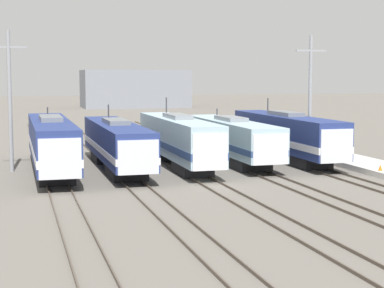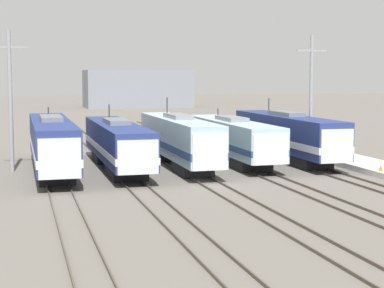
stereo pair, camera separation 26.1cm
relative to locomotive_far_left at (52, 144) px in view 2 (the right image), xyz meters
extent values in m
plane|color=#666059|center=(10.22, -8.07, -2.24)|extent=(400.00, 400.00, 0.00)
cube|color=#4C4238|center=(-0.72, -8.07, -2.17)|extent=(0.07, 120.00, 0.15)
cube|color=#4C4238|center=(0.72, -8.07, -2.17)|extent=(0.07, 120.00, 0.15)
cube|color=#4C4238|center=(4.39, -8.07, -2.17)|extent=(0.07, 120.00, 0.15)
cube|color=#4C4238|center=(5.83, -8.07, -2.17)|extent=(0.07, 120.00, 0.15)
cube|color=#4C4238|center=(9.51, -8.07, -2.17)|extent=(0.07, 120.00, 0.15)
cube|color=#4C4238|center=(10.94, -8.07, -2.17)|extent=(0.07, 120.00, 0.15)
cube|color=#4C4238|center=(14.62, -8.07, -2.17)|extent=(0.07, 120.00, 0.15)
cube|color=#4C4238|center=(16.05, -8.07, -2.17)|extent=(0.07, 120.00, 0.15)
cube|color=#4C4238|center=(19.73, -8.07, -2.17)|extent=(0.07, 120.00, 0.15)
cube|color=#4C4238|center=(21.17, -8.07, -2.17)|extent=(0.07, 120.00, 0.15)
cube|color=black|center=(0.00, -4.40, -1.77)|extent=(2.48, 4.34, 0.95)
cube|color=black|center=(0.00, 5.46, -1.77)|extent=(2.48, 4.34, 0.95)
cube|color=navy|center=(0.00, 0.53, 0.24)|extent=(2.91, 19.72, 3.07)
cube|color=silver|center=(0.00, 0.53, -0.37)|extent=(2.95, 19.76, 0.55)
cube|color=silver|center=(0.00, -8.40, 0.01)|extent=(2.68, 2.07, 2.61)
cube|color=black|center=(0.00, -9.35, 0.58)|extent=(2.28, 0.08, 0.73)
cube|color=slate|center=(0.00, 0.53, 1.95)|extent=(1.60, 4.93, 0.35)
cylinder|color=#38383D|center=(0.00, 4.87, 2.18)|extent=(0.12, 0.12, 0.82)
cube|color=black|center=(5.11, -4.05, -1.77)|extent=(2.54, 4.15, 0.95)
cube|color=black|center=(5.11, 5.38, -1.77)|extent=(2.54, 4.15, 0.95)
cube|color=navy|center=(5.11, 0.67, 0.06)|extent=(2.99, 18.86, 2.71)
cube|color=silver|center=(5.11, 0.67, -0.48)|extent=(3.03, 18.90, 0.49)
cube|color=silver|center=(5.11, -7.94, -0.14)|extent=(2.75, 1.84, 2.30)
cube|color=black|center=(5.11, -8.78, 0.37)|extent=(2.34, 0.08, 0.64)
cube|color=slate|center=(5.11, 0.67, 1.59)|extent=(1.64, 4.72, 0.35)
cylinder|color=#38383D|center=(5.11, 4.82, 2.09)|extent=(0.12, 0.12, 1.35)
cube|color=#232326|center=(10.22, -3.73, -1.77)|extent=(2.32, 4.00, 0.95)
cube|color=#232326|center=(10.22, 5.35, -1.77)|extent=(2.32, 4.00, 0.95)
cube|color=#9EBCCC|center=(10.22, 0.81, 0.22)|extent=(2.73, 18.16, 3.02)
cube|color=navy|center=(10.22, 0.81, -0.39)|extent=(2.77, 18.20, 0.54)
cube|color=silver|center=(10.22, -7.20, -0.01)|extent=(2.51, 2.34, 2.57)
cube|color=black|center=(10.22, -8.29, 0.56)|extent=(2.13, 0.08, 0.72)
cube|color=gray|center=(10.22, 0.81, 1.90)|extent=(1.50, 4.54, 0.35)
cylinder|color=#38383D|center=(10.22, 4.80, 2.53)|extent=(0.12, 0.12, 1.60)
cube|color=#232326|center=(15.34, -2.27, -1.77)|extent=(2.56, 3.94, 0.95)
cube|color=#232326|center=(15.34, 6.69, -1.77)|extent=(2.56, 3.94, 0.95)
cube|color=#9EBCCC|center=(15.34, 2.21, 0.03)|extent=(3.02, 17.92, 2.65)
cube|color=navy|center=(15.34, 2.21, -0.50)|extent=(3.06, 17.96, 0.48)
cube|color=silver|center=(15.34, -5.74, -0.17)|extent=(2.78, 2.23, 2.25)
cube|color=black|center=(15.34, -6.77, 0.33)|extent=(2.36, 0.08, 0.63)
cube|color=gray|center=(15.34, 2.21, 1.53)|extent=(1.66, 4.48, 0.35)
cylinder|color=#38383D|center=(15.34, 6.15, 1.78)|extent=(0.12, 0.12, 0.86)
cube|color=black|center=(20.45, -2.49, -1.77)|extent=(2.44, 4.14, 0.95)
cube|color=black|center=(20.45, 6.93, -1.77)|extent=(2.44, 4.14, 0.95)
cube|color=navy|center=(20.45, 2.22, 0.21)|extent=(2.86, 18.83, 3.00)
cube|color=silver|center=(20.45, 2.22, -0.39)|extent=(2.90, 18.87, 0.54)
cube|color=silver|center=(20.45, -6.29, -0.02)|extent=(2.64, 2.01, 2.55)
cube|color=black|center=(20.45, -7.21, 0.55)|extent=(2.24, 0.08, 0.72)
cube|color=slate|center=(20.45, 2.22, 1.89)|extent=(1.58, 4.71, 0.35)
cylinder|color=#38383D|center=(20.45, 6.37, 2.41)|extent=(0.12, 0.12, 1.39)
cylinder|color=gray|center=(-3.00, 1.42, 3.23)|extent=(0.32, 0.32, 10.95)
cube|color=gray|center=(-3.00, 1.42, 7.39)|extent=(2.80, 0.16, 0.16)
cylinder|color=gray|center=(22.41, 1.42, 3.23)|extent=(0.32, 0.32, 10.95)
cube|color=gray|center=(22.41, 1.42, 7.39)|extent=(2.80, 0.16, 0.16)
cone|color=orange|center=(23.35, -8.56, -1.56)|extent=(0.31, 0.31, 0.47)
cube|color=gray|center=(24.90, 99.78, 2.14)|extent=(24.52, 13.14, 8.76)
camera|label=1|loc=(-2.69, -50.13, 5.23)|focal=60.00mm
camera|label=2|loc=(-2.44, -50.20, 5.23)|focal=60.00mm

